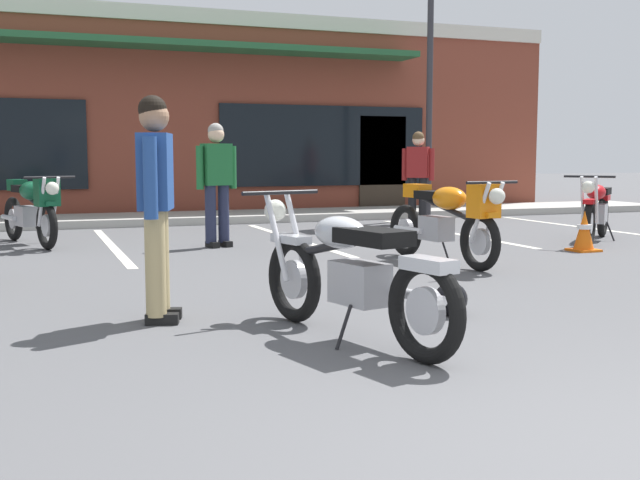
{
  "coord_description": "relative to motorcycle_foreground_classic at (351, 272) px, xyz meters",
  "views": [
    {
      "loc": [
        -2.36,
        -2.11,
        1.23
      ],
      "look_at": [
        -0.14,
        3.85,
        0.55
      ],
      "focal_mm": 43.91,
      "sensor_mm": 36.0,
      "label": 1
    }
  ],
  "objects": [
    {
      "name": "motorcycle_black_cruiser",
      "position": [
        5.68,
        4.39,
        0.0
      ],
      "size": [
        1.69,
        1.61,
        0.98
      ],
      "color": "black",
      "rests_on": "ground_plane"
    },
    {
      "name": "traffic_cone",
      "position": [
        4.74,
        3.5,
        -0.2
      ],
      "size": [
        0.34,
        0.34,
        0.53
      ],
      "color": "orange",
      "rests_on": "ground_plane"
    },
    {
      "name": "motorcycle_foreground_classic",
      "position": [
        0.0,
        0.0,
        0.0
      ],
      "size": [
        0.9,
        2.07,
        0.98
      ],
      "color": "black",
      "rests_on": "ground_plane"
    },
    {
      "name": "motorcycle_blue_standard",
      "position": [
        -1.98,
        6.66,
        0.07
      ],
      "size": [
        0.98,
        2.05,
        0.98
      ],
      "color": "black",
      "rests_on": "ground_plane"
    },
    {
      "name": "sidewalk_kerb",
      "position": [
        0.36,
        9.88,
        -0.39
      ],
      "size": [
        22.0,
        1.8,
        0.14
      ],
      "primitive_type": "cube",
      "color": "#A8A59E",
      "rests_on": "ground_plane"
    },
    {
      "name": "person_near_building",
      "position": [
        -1.12,
        1.03,
        0.49
      ],
      "size": [
        0.36,
        0.6,
        1.68
      ],
      "color": "black",
      "rests_on": "ground_plane"
    },
    {
      "name": "person_in_shorts_foreground",
      "position": [
        0.38,
        5.63,
        0.49
      ],
      "size": [
        0.6,
        0.35,
        1.68
      ],
      "color": "black",
      "rests_on": "ground_plane"
    },
    {
      "name": "ground_plane",
      "position": [
        0.36,
        1.36,
        -0.46
      ],
      "size": [
        80.0,
        80.0,
        0.0
      ],
      "primitive_type": "plane",
      "color": "#515154"
    },
    {
      "name": "helmet_on_pavement",
      "position": [
        1.04,
        0.47,
        -0.33
      ],
      "size": [
        0.26,
        0.26,
        0.26
      ],
      "color": "black",
      "rests_on": "ground_plane"
    },
    {
      "name": "parking_lot_lamp_post",
      "position": [
        5.29,
        8.68,
        2.98
      ],
      "size": [
        0.24,
        0.76,
        5.39
      ],
      "color": "#2D2D33",
      "rests_on": "ground_plane"
    },
    {
      "name": "person_by_back_row",
      "position": [
        4.64,
        7.96,
        0.49
      ],
      "size": [
        0.52,
        0.47,
        1.68
      ],
      "color": "black",
      "rests_on": "ground_plane"
    },
    {
      "name": "painted_stall_lines",
      "position": [
        0.36,
        6.28,
        -0.46
      ],
      "size": [
        13.38,
        4.8,
        0.01
      ],
      "color": "silver",
      "rests_on": "ground_plane"
    },
    {
      "name": "motorcycle_red_sportbike",
      "position": [
        2.43,
        3.02,
        0.07
      ],
      "size": [
        0.69,
        2.11,
        0.98
      ],
      "color": "black",
      "rests_on": "ground_plane"
    },
    {
      "name": "brick_storefront_building",
      "position": [
        0.36,
        13.86,
        1.62
      ],
      "size": [
        17.98,
        6.72,
        4.16
      ],
      "color": "brown",
      "rests_on": "ground_plane"
    }
  ]
}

